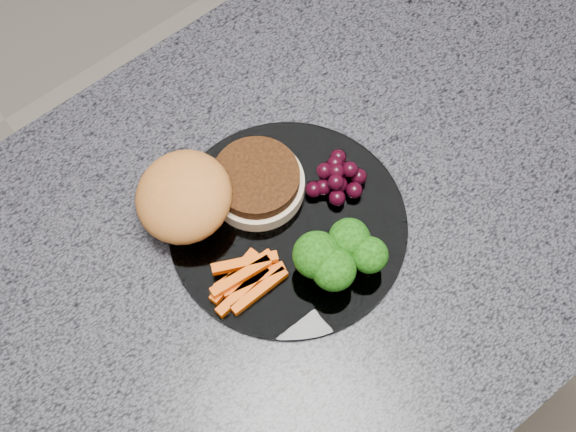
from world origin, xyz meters
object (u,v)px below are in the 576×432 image
object	(u,v)px
island_cabinet	(241,391)
grape_bunch	(337,177)
burger	(210,193)
plate	(288,225)

from	to	relation	value
island_cabinet	grape_bunch	world-z (taller)	grape_bunch
burger	plate	bearing A→B (deg)	-52.73
plate	burger	xyz separation A→B (m)	(-0.05, 0.07, 0.03)
island_cabinet	plate	bearing A→B (deg)	4.81
island_cabinet	grape_bunch	bearing A→B (deg)	4.43
burger	island_cabinet	bearing A→B (deg)	-120.70
plate	burger	bearing A→B (deg)	124.38
island_cabinet	burger	xyz separation A→B (m)	(0.05, 0.08, 0.50)
burger	grape_bunch	distance (m)	0.14
plate	grape_bunch	bearing A→B (deg)	3.90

